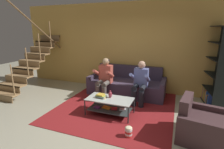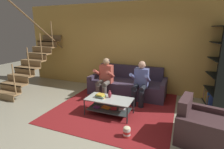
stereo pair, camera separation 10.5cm
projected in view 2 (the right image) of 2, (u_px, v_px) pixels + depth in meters
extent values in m
plane|color=#A9A58D|center=(103.00, 122.00, 3.96)|extent=(16.80, 16.80, 0.00)
cube|color=gold|center=(134.00, 48.00, 5.80)|extent=(8.40, 0.12, 2.90)
cube|color=#9F794E|center=(6.00, 93.00, 5.27)|extent=(0.90, 0.29, 0.04)
cube|color=olive|center=(3.00, 97.00, 5.17)|extent=(0.90, 0.02, 0.20)
cube|color=#9F794E|center=(14.00, 84.00, 5.47)|extent=(0.90, 0.29, 0.04)
cube|color=olive|center=(10.00, 88.00, 5.37)|extent=(0.90, 0.02, 0.20)
cube|color=#9F794E|center=(21.00, 75.00, 5.68)|extent=(0.90, 0.29, 0.04)
cube|color=olive|center=(18.00, 79.00, 5.58)|extent=(0.90, 0.02, 0.20)
cube|color=#9F794E|center=(27.00, 68.00, 5.89)|extent=(0.90, 0.29, 0.04)
cube|color=olive|center=(24.00, 71.00, 5.79)|extent=(0.90, 0.02, 0.20)
cube|color=#9F794E|center=(33.00, 60.00, 6.09)|extent=(0.90, 0.29, 0.04)
cube|color=olive|center=(31.00, 63.00, 5.99)|extent=(0.90, 0.02, 0.20)
cube|color=#9F794E|center=(39.00, 54.00, 6.30)|extent=(0.90, 0.29, 0.04)
cube|color=olive|center=(36.00, 56.00, 6.20)|extent=(0.90, 0.02, 0.20)
cube|color=#9F794E|center=(44.00, 47.00, 6.51)|extent=(0.90, 0.29, 0.04)
cube|color=olive|center=(42.00, 50.00, 6.41)|extent=(0.90, 0.02, 0.20)
cube|color=#9F794E|center=(49.00, 41.00, 6.71)|extent=(0.90, 0.29, 0.04)
cube|color=olive|center=(47.00, 44.00, 6.61)|extent=(0.90, 0.02, 0.20)
cube|color=#9F794E|center=(54.00, 36.00, 6.92)|extent=(0.90, 0.29, 0.04)
cube|color=olive|center=(52.00, 38.00, 6.82)|extent=(0.90, 0.02, 0.20)
cube|color=#9F794E|center=(58.00, 30.00, 7.13)|extent=(0.90, 0.29, 0.04)
cube|color=olive|center=(56.00, 32.00, 7.03)|extent=(0.90, 0.02, 0.20)
cylinder|color=#9F794E|center=(14.00, 79.00, 5.00)|extent=(0.04, 0.04, 0.90)
cylinder|color=#9F794E|center=(29.00, 62.00, 5.41)|extent=(0.04, 0.04, 0.90)
cylinder|color=#9F794E|center=(41.00, 47.00, 5.82)|extent=(0.04, 0.04, 0.90)
cylinder|color=#9F794E|center=(52.00, 34.00, 6.24)|extent=(0.04, 0.04, 0.90)
cylinder|color=#9F794E|center=(61.00, 23.00, 6.65)|extent=(0.04, 0.04, 0.90)
cylinder|color=brown|center=(43.00, 30.00, 5.81)|extent=(0.05, 2.62, 1.85)
cube|color=#403449|center=(127.00, 88.00, 5.58)|extent=(2.12, 0.95, 0.46)
cube|color=#362C3E|center=(131.00, 72.00, 5.81)|extent=(2.12, 0.18, 0.42)
cube|color=#403449|center=(96.00, 82.00, 5.98)|extent=(0.13, 0.95, 0.58)
cube|color=#403449|center=(163.00, 90.00, 5.15)|extent=(0.13, 0.95, 0.58)
cylinder|color=#5C564F|center=(98.00, 93.00, 5.12)|extent=(0.14, 0.14, 0.46)
cylinder|color=#5C564F|center=(104.00, 94.00, 5.04)|extent=(0.14, 0.14, 0.46)
cylinder|color=#5C564F|center=(101.00, 83.00, 5.21)|extent=(0.14, 0.42, 0.14)
cylinder|color=#5C564F|center=(107.00, 83.00, 5.13)|extent=(0.14, 0.42, 0.14)
cube|color=#BC5243|center=(106.00, 74.00, 5.30)|extent=(0.38, 0.22, 0.54)
cylinder|color=#BC5243|center=(98.00, 73.00, 5.20)|extent=(0.09, 0.49, 0.31)
cylinder|color=#BC5243|center=(110.00, 74.00, 5.05)|extent=(0.09, 0.49, 0.31)
sphere|color=tan|center=(106.00, 62.00, 5.20)|extent=(0.21, 0.21, 0.21)
ellipsoid|color=black|center=(107.00, 61.00, 5.21)|extent=(0.21, 0.21, 0.13)
cylinder|color=black|center=(134.00, 98.00, 4.72)|extent=(0.14, 0.14, 0.46)
cylinder|color=black|center=(141.00, 100.00, 4.65)|extent=(0.14, 0.14, 0.46)
cylinder|color=black|center=(136.00, 87.00, 4.81)|extent=(0.14, 0.42, 0.14)
cylinder|color=black|center=(143.00, 88.00, 4.74)|extent=(0.14, 0.42, 0.14)
cube|color=#616CAA|center=(141.00, 78.00, 4.90)|extent=(0.38, 0.22, 0.53)
cylinder|color=#616CAA|center=(133.00, 77.00, 4.81)|extent=(0.09, 0.49, 0.31)
cylinder|color=#616CAA|center=(148.00, 78.00, 4.66)|extent=(0.09, 0.49, 0.31)
sphere|color=tan|center=(142.00, 65.00, 4.81)|extent=(0.21, 0.21, 0.21)
ellipsoid|color=black|center=(142.00, 64.00, 4.82)|extent=(0.21, 0.21, 0.13)
cube|color=#B4BEB8|center=(109.00, 99.00, 4.23)|extent=(1.12, 0.56, 0.02)
cube|color=#333D3E|center=(109.00, 109.00, 4.30)|extent=(1.03, 0.52, 0.02)
cylinder|color=#283234|center=(84.00, 107.00, 4.24)|extent=(0.03, 0.03, 0.42)
cylinder|color=#283234|center=(127.00, 115.00, 3.84)|extent=(0.03, 0.03, 0.42)
cylinder|color=#283234|center=(95.00, 99.00, 4.72)|extent=(0.03, 0.03, 0.42)
cylinder|color=#283234|center=(134.00, 106.00, 4.32)|extent=(0.03, 0.03, 0.42)
cube|color=purple|center=(97.00, 107.00, 4.35)|extent=(0.17, 0.15, 0.02)
cube|color=orange|center=(106.00, 107.00, 4.33)|extent=(0.24, 0.18, 0.02)
cube|color=red|center=(114.00, 109.00, 4.27)|extent=(0.18, 0.18, 0.02)
cube|color=silver|center=(122.00, 110.00, 4.20)|extent=(0.18, 0.15, 0.03)
cube|color=maroon|center=(118.00, 104.00, 4.90)|extent=(3.00, 3.45, 0.01)
cube|color=#834758|center=(118.00, 104.00, 4.90)|extent=(1.65, 1.90, 0.00)
ellipsoid|color=maroon|center=(110.00, 95.00, 4.27)|extent=(0.09, 0.09, 0.16)
cylinder|color=maroon|center=(110.00, 91.00, 4.25)|extent=(0.04, 0.04, 0.04)
cube|color=orange|center=(101.00, 97.00, 4.30)|extent=(0.24, 0.15, 0.02)
cube|color=#7AA2BA|center=(101.00, 96.00, 4.29)|extent=(0.25, 0.20, 0.02)
cube|color=#A9AF46|center=(101.00, 95.00, 4.29)|extent=(0.26, 0.18, 0.03)
cube|color=gold|center=(100.00, 94.00, 4.28)|extent=(0.18, 0.17, 0.03)
cube|color=black|center=(211.00, 64.00, 5.08)|extent=(0.30, 0.06, 2.13)
cube|color=black|center=(223.00, 68.00, 4.54)|extent=(0.18, 1.10, 2.13)
cube|color=black|center=(211.00, 105.00, 4.84)|extent=(0.45, 1.10, 0.02)
cube|color=black|center=(214.00, 91.00, 4.73)|extent=(0.45, 1.10, 0.02)
cube|color=black|center=(216.00, 76.00, 4.62)|extent=(0.45, 1.10, 0.02)
cube|color=black|center=(219.00, 60.00, 4.52)|extent=(0.45, 1.10, 0.02)
cube|color=black|center=(221.00, 43.00, 4.41)|extent=(0.45, 1.10, 0.02)
cube|color=black|center=(224.00, 26.00, 4.30)|extent=(0.45, 1.10, 0.02)
cube|color=red|center=(207.00, 94.00, 5.27)|extent=(0.27, 0.08, 0.27)
cube|color=gold|center=(207.00, 93.00, 5.22)|extent=(0.21, 0.08, 0.36)
cube|color=purple|center=(207.00, 94.00, 5.16)|extent=(0.21, 0.08, 0.35)
cube|color=#B7BB46|center=(208.00, 94.00, 5.11)|extent=(0.20, 0.06, 0.36)
cube|color=#9D7348|center=(208.00, 96.00, 5.07)|extent=(0.22, 0.08, 0.31)
cube|color=gold|center=(209.00, 98.00, 5.02)|extent=(0.26, 0.08, 0.23)
cube|color=#A1744D|center=(210.00, 96.00, 4.96)|extent=(0.25, 0.06, 0.35)
cube|color=red|center=(211.00, 97.00, 4.92)|extent=(0.27, 0.07, 0.34)
cube|color=#A9AC43|center=(212.00, 98.00, 4.88)|extent=(0.28, 0.09, 0.33)
cube|color=blue|center=(212.00, 99.00, 4.81)|extent=(0.26, 0.09, 0.34)
cube|color=orange|center=(211.00, 100.00, 4.78)|extent=(0.21, 0.06, 0.26)
cube|color=#272132|center=(212.00, 101.00, 4.73)|extent=(0.23, 0.08, 0.25)
cube|color=#265DAC|center=(212.00, 102.00, 4.69)|extent=(0.20, 0.06, 0.25)
cube|color=#354FB2|center=(214.00, 101.00, 4.63)|extent=(0.25, 0.07, 0.34)
cube|color=#462E31|center=(201.00, 129.00, 3.28)|extent=(0.92, 0.81, 0.45)
cube|color=#462E31|center=(185.00, 106.00, 3.34)|extent=(0.28, 0.70, 0.35)
cube|color=#462E31|center=(199.00, 138.00, 2.94)|extent=(0.82, 0.25, 0.55)
cube|color=#462E31|center=(204.00, 118.00, 3.59)|extent=(0.82, 0.25, 0.55)
cylinder|color=red|center=(127.00, 136.00, 3.42)|extent=(0.15, 0.15, 0.04)
cylinder|color=white|center=(127.00, 134.00, 3.41)|extent=(0.15, 0.15, 0.04)
cylinder|color=red|center=(127.00, 132.00, 3.40)|extent=(0.15, 0.15, 0.04)
cylinder|color=white|center=(127.00, 130.00, 3.39)|extent=(0.15, 0.15, 0.04)
ellipsoid|color=beige|center=(127.00, 128.00, 3.38)|extent=(0.14, 0.14, 0.05)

